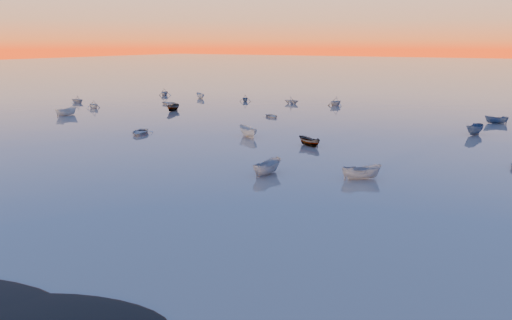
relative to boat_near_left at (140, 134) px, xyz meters
The scene contains 4 objects.
ground 66.23m from the boat_near_left, 70.57° to the left, with size 600.00×600.00×0.00m, color #6A5F58.
moored_fleet 26.91m from the boat_near_left, 35.05° to the left, with size 124.00×58.00×1.20m, color beige, non-canonical shape.
boat_near_left is the anchor object (origin of this frame).
boat_near_center 34.12m from the boat_near_left, 12.12° to the right, with size 3.76×1.59×1.30m, color gray.
Camera 1 is at (24.65, -13.03, 12.39)m, focal length 35.00 mm.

